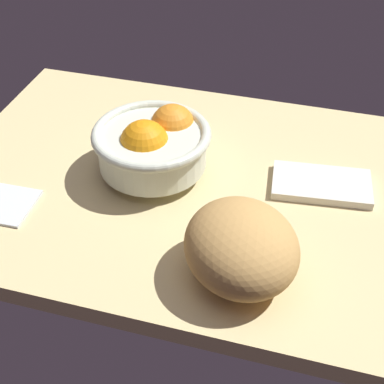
# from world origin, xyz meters

# --- Properties ---
(ground_plane) EXTENTS (0.74, 0.56, 0.03)m
(ground_plane) POSITION_xyz_m (0.00, 0.00, -0.01)
(ground_plane) COLOR #D5BF84
(fruit_bowl) EXTENTS (0.19, 0.19, 0.10)m
(fruit_bowl) POSITION_xyz_m (-0.03, 0.01, 0.05)
(fruit_bowl) COLOR silver
(fruit_bowl) RESTS_ON ground
(bread_loaf) EXTENTS (0.21, 0.22, 0.10)m
(bread_loaf) POSITION_xyz_m (0.14, -0.17, 0.05)
(bread_loaf) COLOR tan
(bread_loaf) RESTS_ON ground
(napkin_spare) EXTENTS (0.16, 0.10, 0.01)m
(napkin_spare) POSITION_xyz_m (0.23, 0.04, 0.01)
(napkin_spare) COLOR silver
(napkin_spare) RESTS_ON ground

